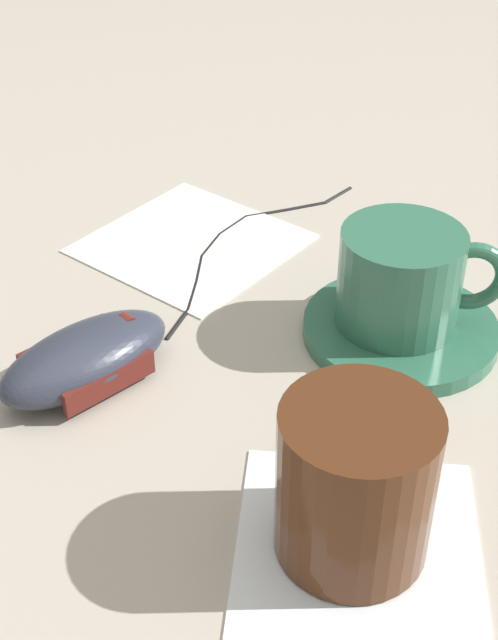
# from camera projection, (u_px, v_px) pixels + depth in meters

# --- Properties ---
(ground_plane) EXTENTS (3.00, 3.00, 0.00)m
(ground_plane) POSITION_uv_depth(u_px,v_px,m) (306.00, 389.00, 0.55)
(ground_plane) COLOR #B2A899
(saucer) EXTENTS (0.13, 0.13, 0.01)m
(saucer) POSITION_uv_depth(u_px,v_px,m) (400.00, 330.00, 0.59)
(saucer) COLOR #2D664C
(saucer) RESTS_ON ground
(coffee_cup) EXTENTS (0.11, 0.08, 0.07)m
(coffee_cup) POSITION_uv_depth(u_px,v_px,m) (404.00, 278.00, 0.57)
(coffee_cup) COLOR #2D664C
(coffee_cup) RESTS_ON saucer
(computer_mouse) EXTENTS (0.10, 0.13, 0.04)m
(computer_mouse) POSITION_uv_depth(u_px,v_px,m) (86.00, 358.00, 0.55)
(computer_mouse) COLOR #2D3342
(computer_mouse) RESTS_ON ground
(mouse_cable) EXTENTS (0.07, 0.26, 0.00)m
(mouse_cable) POSITION_uv_depth(u_px,v_px,m) (244.00, 243.00, 0.69)
(mouse_cable) COLOR black
(mouse_cable) RESTS_ON ground
(napkin_under_glass) EXTENTS (0.16, 0.16, 0.00)m
(napkin_under_glass) POSITION_uv_depth(u_px,v_px,m) (358.00, 544.00, 0.45)
(napkin_under_glass) COLOR white
(napkin_under_glass) RESTS_ON ground
(drinking_glass) EXTENTS (0.08, 0.08, 0.09)m
(drinking_glass) POSITION_uv_depth(u_px,v_px,m) (355.00, 483.00, 0.43)
(drinking_glass) COLOR #4C2814
(drinking_glass) RESTS_ON napkin_under_glass
(napkin_spare) EXTENTS (0.17, 0.17, 0.00)m
(napkin_spare) POSITION_uv_depth(u_px,v_px,m) (192.00, 243.00, 0.69)
(napkin_spare) COLOR silver
(napkin_spare) RESTS_ON ground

